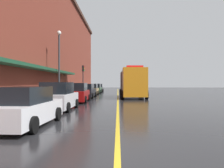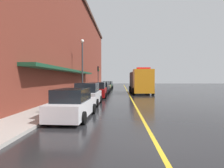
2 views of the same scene
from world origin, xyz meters
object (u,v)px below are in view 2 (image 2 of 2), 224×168
(parked_car_1, at_px, (88,95))
(parked_car_5, at_px, (108,85))
(utility_truck, at_px, (140,82))
(parking_meter_0, at_px, (94,86))
(street_lamp_left, at_px, (82,61))
(parked_car_3, at_px, (102,88))
(parked_car_0, at_px, (73,104))
(parking_meter_2, at_px, (76,91))
(parking_meter_3, at_px, (88,88))
(parked_car_4, at_px, (106,86))
(parked_car_6, at_px, (109,85))
(parking_meter_1, at_px, (51,98))
(parked_car_2, at_px, (98,90))
(traffic_light_near, at_px, (98,73))

(parked_car_1, bearing_deg, parked_car_5, 0.31)
(utility_truck, xyz_separation_m, parking_meter_0, (-7.11, 1.64, -0.70))
(parked_car_1, relative_size, parked_car_5, 1.01)
(parked_car_1, bearing_deg, utility_truck, -24.23)
(street_lamp_left, bearing_deg, parked_car_3, 66.81)
(parked_car_0, bearing_deg, street_lamp_left, 10.98)
(parked_car_0, relative_size, parking_meter_2, 3.53)
(utility_truck, xyz_separation_m, parking_meter_3, (-7.11, -4.33, -0.70))
(parked_car_4, distance_m, parking_meter_2, 16.81)
(utility_truck, bearing_deg, parked_car_0, -19.01)
(parked_car_0, distance_m, parking_meter_3, 13.84)
(parked_car_6, relative_size, parking_meter_1, 3.33)
(parked_car_4, height_order, parking_meter_0, parked_car_4)
(parked_car_4, xyz_separation_m, parking_meter_2, (-1.46, -16.74, 0.27))
(parked_car_4, relative_size, parking_meter_3, 3.42)
(parking_meter_1, xyz_separation_m, parking_meter_2, (0.00, 6.63, 0.00))
(parking_meter_1, height_order, street_lamp_left, street_lamp_left)
(parked_car_6, bearing_deg, parking_meter_0, 172.82)
(parked_car_6, distance_m, parking_meter_0, 15.74)
(parked_car_5, bearing_deg, parked_car_3, -179.24)
(parked_car_2, distance_m, parking_meter_3, 2.39)
(utility_truck, distance_m, traffic_light_near, 9.70)
(utility_truck, bearing_deg, parked_car_1, -26.39)
(parking_meter_0, bearing_deg, parked_car_0, -85.72)
(parking_meter_2, bearing_deg, parked_car_6, 87.21)
(parked_car_6, xyz_separation_m, parking_meter_0, (-1.37, -15.68, 0.31))
(parked_car_2, bearing_deg, parked_car_1, 177.25)
(parking_meter_1, bearing_deg, parked_car_4, 86.42)
(parked_car_4, relative_size, parked_car_6, 1.02)
(parked_car_1, relative_size, parking_meter_0, 3.28)
(parked_car_4, xyz_separation_m, parking_meter_1, (-1.46, -23.37, 0.27))
(parked_car_3, relative_size, parked_car_6, 1.07)
(parked_car_3, xyz_separation_m, parked_car_5, (-0.04, 12.16, -0.02))
(parked_car_6, height_order, utility_truck, utility_truck)
(parked_car_2, distance_m, street_lamp_left, 4.33)
(parked_car_1, xyz_separation_m, utility_truck, (5.74, 12.50, 0.90))
(parked_car_1, bearing_deg, traffic_light_near, 4.37)
(utility_truck, bearing_deg, parked_car_6, -163.39)
(parking_meter_3, bearing_deg, street_lamp_left, -138.12)
(parked_car_4, distance_m, parking_meter_3, 10.39)
(parked_car_6, bearing_deg, street_lamp_left, 172.75)
(parked_car_6, relative_size, parking_meter_3, 3.33)
(parked_car_4, distance_m, parked_car_5, 6.14)
(parked_car_5, bearing_deg, parked_car_4, -179.00)
(traffic_light_near, bearing_deg, parking_meter_1, -90.15)
(parked_car_2, height_order, parked_car_4, parked_car_2)
(parking_meter_0, bearing_deg, parked_car_1, -84.49)
(parked_car_1, bearing_deg, parked_car_6, 0.43)
(parked_car_1, xyz_separation_m, parking_meter_3, (-1.37, 8.17, 0.19))
(parked_car_3, height_order, street_lamp_left, street_lamp_left)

